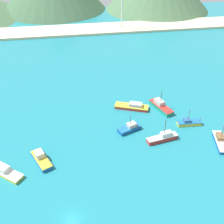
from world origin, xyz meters
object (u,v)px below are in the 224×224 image
Objects in this scene: fishing_boat_8 at (220,141)px; fishing_boat_3 at (189,122)px; fishing_boat_2 at (4,171)px; fishing_boat_6 at (163,138)px; fishing_boat_5 at (130,128)px; fishing_boat_7 at (132,106)px; fishing_boat_10 at (161,106)px; fishing_boat_0 at (41,159)px.

fishing_boat_3 is at bearing 118.87° from fishing_boat_8.
fishing_boat_8 is (5.46, -9.90, 0.03)m from fishing_boat_3.
fishing_boat_3 reaches higher than fishing_boat_2.
fishing_boat_6 reaches higher than fishing_boat_8.
fishing_boat_2 is 54.96m from fishing_boat_3.
fishing_boat_2 is 1.24× the size of fishing_boat_5.
fishing_boat_6 is at bearing -35.77° from fishing_boat_5.
fishing_boat_7 is (-5.03, 17.50, -0.18)m from fishing_boat_6.
fishing_boat_10 is at bearing -9.70° from fishing_boat_7.
fishing_boat_3 is 1.00× the size of fishing_boat_5.
fishing_boat_7 is 9.50m from fishing_boat_10.
fishing_boat_0 is 1.14× the size of fishing_boat_5.
fishing_boat_3 is at bearing 30.06° from fishing_boat_6.
fishing_boat_2 is (-8.93, -2.88, -0.08)m from fishing_boat_0.
fishing_boat_6 is 18.21m from fishing_boat_7.
fishing_boat_3 is at bearing 12.56° from fishing_boat_2.
fishing_boat_0 is at bearing 17.89° from fishing_boat_2.
fishing_boat_10 is (12.80, 9.79, 0.15)m from fishing_boat_5.
fishing_boat_3 reaches higher than fishing_boat_5.
fishing_boat_8 is at bearing -0.95° from fishing_boat_0.
fishing_boat_6 is at bearing 5.12° from fishing_boat_0.
fishing_boat_10 reaches higher than fishing_boat_3.
fishing_boat_3 reaches higher than fishing_boat_0.
fishing_boat_7 is at bearing 106.04° from fishing_boat_6.
fishing_boat_2 is at bearing -167.44° from fishing_boat_3.
fishing_boat_8 is at bearing -59.92° from fishing_boat_10.
fishing_boat_3 is (44.71, 9.07, -0.17)m from fishing_boat_0.
fishing_boat_10 is at bearing 37.42° from fishing_boat_5.
fishing_boat_8 is (15.80, -3.91, -0.22)m from fishing_boat_6.
fishing_boat_0 is 0.84× the size of fishing_boat_10.
fishing_boat_6 reaches higher than fishing_boat_10.
fishing_boat_0 is 0.92× the size of fishing_boat_2.
fishing_boat_6 reaches higher than fishing_boat_5.
fishing_boat_2 is 36.86m from fishing_boat_5.
fishing_boat_8 is (20.83, -21.41, -0.04)m from fishing_boat_7.
fishing_boat_0 is 27.48m from fishing_boat_5.
fishing_boat_5 is (34.82, 12.07, 0.04)m from fishing_boat_2.
fishing_boat_6 is (43.30, 5.96, 0.17)m from fishing_boat_2.
fishing_boat_10 is at bearing 121.26° from fishing_boat_3.
fishing_boat_7 is at bearing 143.18° from fishing_boat_3.
fishing_boat_10 is (47.63, 21.86, 0.19)m from fishing_boat_2.
fishing_boat_3 is 19.21m from fishing_boat_7.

